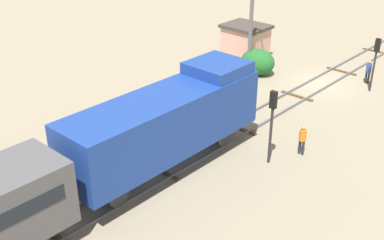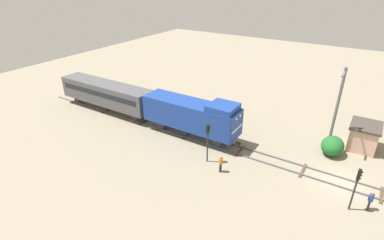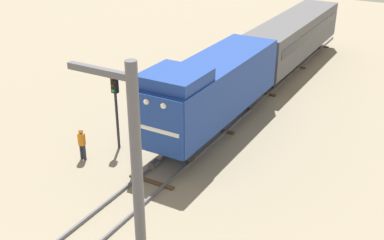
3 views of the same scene
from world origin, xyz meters
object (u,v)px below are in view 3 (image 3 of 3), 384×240
traffic_signal_mid (116,99)px  worker_by_signal (82,142)px  passenger_car_leading (293,34)px  locomotive (211,87)px  catenary_mast (138,219)px

traffic_signal_mid → worker_by_signal: 2.72m
passenger_car_leading → locomotive: bearing=-90.0°
traffic_signal_mid → worker_by_signal: (-0.80, -1.86, -1.81)m
traffic_signal_mid → catenary_mast: size_ratio=0.45×
traffic_signal_mid → locomotive: bearing=48.9°
locomotive → passenger_car_leading: 13.34m
catenary_mast → worker_by_signal: bearing=140.0°
locomotive → traffic_signal_mid: size_ratio=2.88×
worker_by_signal → catenary_mast: 12.51m
passenger_car_leading → worker_by_signal: passenger_car_leading is taller
passenger_car_leading → traffic_signal_mid: traffic_signal_mid is taller
locomotive → catenary_mast: bearing=-69.8°
passenger_car_leading → catenary_mast: bearing=-79.5°
worker_by_signal → catenary_mast: (9.14, -7.69, 3.71)m
locomotive → traffic_signal_mid: (-3.40, -3.90, 0.03)m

